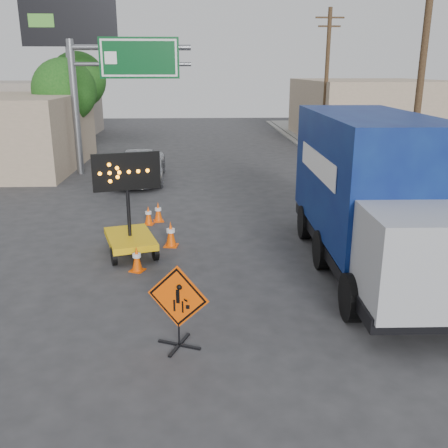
{
  "coord_description": "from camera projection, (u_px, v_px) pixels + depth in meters",
  "views": [
    {
      "loc": [
        -0.17,
        -8.64,
        5.34
      ],
      "look_at": [
        0.4,
        2.77,
        1.8
      ],
      "focal_mm": 40.0,
      "sensor_mm": 36.0,
      "label": 1
    }
  ],
  "objects": [
    {
      "name": "cone_c",
      "position": [
        171.0,
        234.0,
        15.66
      ],
      "size": [
        0.47,
        0.47,
        0.81
      ],
      "rotation": [
        0.0,
        0.0,
        -0.16
      ],
      "color": "#FF5305",
      "rests_on": "ground"
    },
    {
      "name": "curb_right",
      "position": [
        350.0,
        182.0,
        24.47
      ],
      "size": [
        0.4,
        60.0,
        0.12
      ],
      "primitive_type": "cube",
      "color": "gray",
      "rests_on": "ground"
    },
    {
      "name": "cone_a",
      "position": [
        170.0,
        291.0,
        11.81
      ],
      "size": [
        0.4,
        0.4,
        0.64
      ],
      "rotation": [
        0.0,
        0.0,
        -0.25
      ],
      "color": "#FF5305",
      "rests_on": "ground"
    },
    {
      "name": "pickup_truck",
      "position": [
        138.0,
        166.0,
        24.66
      ],
      "size": [
        2.71,
        5.55,
        1.52
      ],
      "primitive_type": "imported",
      "rotation": [
        0.0,
        0.0,
        0.04
      ],
      "color": "#B7B9BF",
      "rests_on": "ground"
    },
    {
      "name": "utility_pole_far",
      "position": [
        326.0,
        80.0,
        31.72
      ],
      "size": [
        1.8,
        0.26,
        9.0
      ],
      "color": "#4C3820",
      "rests_on": "ground"
    },
    {
      "name": "storefront_left_far",
      "position": [
        18.0,
        110.0,
        40.89
      ],
      "size": [
        12.0,
        10.0,
        4.4
      ],
      "primitive_type": "cube",
      "color": "gray",
      "rests_on": "ground"
    },
    {
      "name": "building_right_far",
      "position": [
        369.0,
        111.0,
        38.39
      ],
      "size": [
        10.0,
        14.0,
        4.6
      ],
      "primitive_type": "cube",
      "color": "tan",
      "rests_on": "ground"
    },
    {
      "name": "tree_left_far",
      "position": [
        78.0,
        80.0,
        36.65
      ],
      "size": [
        4.1,
        4.1,
        6.66
      ],
      "color": "#4C3820",
      "rests_on": "ground"
    },
    {
      "name": "sidewalk_right",
      "position": [
        396.0,
        181.0,
        24.58
      ],
      "size": [
        4.0,
        60.0,
        0.15
      ],
      "primitive_type": "cube",
      "color": "gray",
      "rests_on": "ground"
    },
    {
      "name": "ground",
      "position": [
        211.0,
        353.0,
        9.83
      ],
      "size": [
        100.0,
        100.0,
        0.0
      ],
      "primitive_type": "plane",
      "color": "#2D2D30",
      "rests_on": "ground"
    },
    {
      "name": "cone_d",
      "position": [
        148.0,
        215.0,
        17.89
      ],
      "size": [
        0.41,
        0.41,
        0.69
      ],
      "rotation": [
        0.0,
        0.0,
        -0.2
      ],
      "color": "#FF5305",
      "rests_on": "ground"
    },
    {
      "name": "billboard",
      "position": [
        70.0,
        37.0,
        31.93
      ],
      "size": [
        6.1,
        0.54,
        9.85
      ],
      "color": "slate",
      "rests_on": "ground"
    },
    {
      "name": "cone_e",
      "position": [
        158.0,
        212.0,
        18.24
      ],
      "size": [
        0.43,
        0.43,
        0.73
      ],
      "rotation": [
        0.0,
        0.0,
        0.17
      ],
      "color": "#FF5305",
      "rests_on": "ground"
    },
    {
      "name": "cone_b",
      "position": [
        137.0,
        259.0,
        13.72
      ],
      "size": [
        0.48,
        0.48,
        0.72
      ],
      "rotation": [
        0.0,
        0.0,
        -0.43
      ],
      "color": "#FF5305",
      "rests_on": "ground"
    },
    {
      "name": "construction_sign",
      "position": [
        178.0,
        305.0,
        9.81
      ],
      "size": [
        1.22,
        0.88,
        1.74
      ],
      "rotation": [
        0.0,
        0.0,
        -0.4
      ],
      "color": "black",
      "rests_on": "ground"
    },
    {
      "name": "box_truck",
      "position": [
        371.0,
        202.0,
        13.48
      ],
      "size": [
        3.01,
        8.91,
        4.21
      ],
      "rotation": [
        0.0,
        0.0,
        -0.03
      ],
      "color": "black",
      "rests_on": "ground"
    },
    {
      "name": "highway_gantry",
      "position": [
        114.0,
        75.0,
        25.24
      ],
      "size": [
        6.18,
        0.38,
        6.9
      ],
      "color": "slate",
      "rests_on": "ground"
    },
    {
      "name": "utility_pole_near",
      "position": [
        420.0,
        88.0,
        18.37
      ],
      "size": [
        1.8,
        0.26,
        9.0
      ],
      "color": "#4C3820",
      "rests_on": "ground"
    },
    {
      "name": "tree_left_near",
      "position": [
        64.0,
        91.0,
        29.2
      ],
      "size": [
        3.71,
        3.71,
        6.03
      ],
      "color": "#4C3820",
      "rests_on": "ground"
    },
    {
      "name": "arrow_board",
      "position": [
        130.0,
        232.0,
        14.91
      ],
      "size": [
        1.9,
        2.45,
        3.09
      ],
      "rotation": [
        0.0,
        0.0,
        0.29
      ],
      "color": "#ECB50D",
      "rests_on": "ground"
    }
  ]
}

